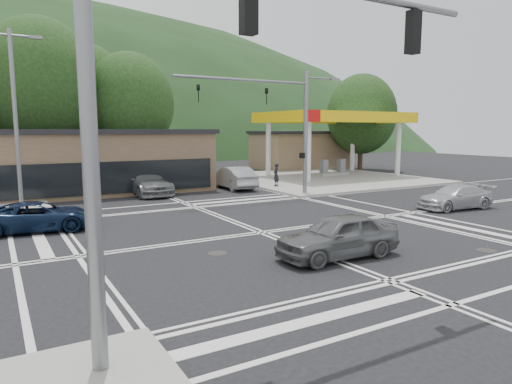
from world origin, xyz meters
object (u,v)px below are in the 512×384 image
car_queue_a (233,178)px  pedestrian (276,175)px  car_queue_b (161,178)px  car_silver_east (455,197)px  car_northbound (145,182)px  car_grey_center (338,236)px  car_blue_west (39,216)px

car_queue_a → pedestrian: 3.16m
car_queue_b → pedestrian: pedestrian is taller
car_silver_east → car_northbound: (-13.00, 13.86, 0.17)m
car_grey_center → pedestrian: (8.14, 16.60, 0.23)m
car_grey_center → pedestrian: 18.49m
car_silver_east → car_queue_b: size_ratio=1.01×
car_queue_a → car_northbound: car_northbound is taller
car_grey_center → car_queue_a: size_ratio=0.89×
car_queue_a → car_queue_b: bearing=-29.7°
car_grey_center → pedestrian: pedestrian is taller
car_grey_center → pedestrian: bearing=154.9°
car_grey_center → car_northbound: size_ratio=0.78×
car_queue_b → car_northbound: (-1.91, -2.48, 0.07)m
car_queue_a → car_silver_east: bearing=117.7°
car_silver_east → car_queue_a: (-6.59, 13.58, 0.16)m
car_blue_west → car_silver_east: 20.83m
car_blue_west → car_queue_b: size_ratio=1.04×
car_blue_west → car_grey_center: car_grey_center is taller
pedestrian → car_queue_b: bearing=-63.7°
car_queue_a → car_northbound: 6.42m
car_northbound → car_queue_b: bearing=48.8°
car_northbound → car_grey_center: bearing=-89.8°
pedestrian → car_northbound: bearing=-44.6°
car_blue_west → car_northbound: size_ratio=0.81×
car_blue_west → car_queue_a: car_queue_a is taller
car_grey_center → car_queue_b: 20.55m
car_grey_center → car_queue_a: 18.52m
car_silver_east → car_queue_a: bearing=-147.2°
car_silver_east → car_queue_b: car_queue_b is taller
car_blue_west → car_grey_center: bearing=-130.1°
car_blue_west → car_grey_center: 12.65m
car_queue_a → pedestrian: bearing=160.1°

